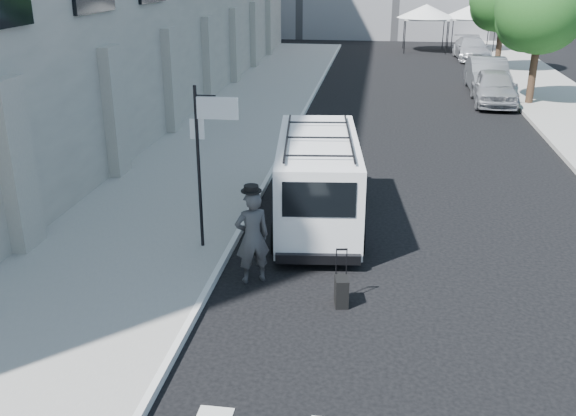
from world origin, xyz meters
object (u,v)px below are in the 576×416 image
(cargo_van, at_px, (318,179))
(parked_car_a, at_px, (494,87))
(parked_car_b, at_px, (487,75))
(parked_car_c, at_px, (471,49))
(suitcase, at_px, (341,291))
(businessman, at_px, (252,237))

(cargo_van, bearing_deg, parked_car_a, 60.59)
(parked_car_b, xyz_separation_m, parked_car_c, (0.60, 11.15, -0.11))
(parked_car_c, bearing_deg, parked_car_a, -95.10)
(suitcase, bearing_deg, parked_car_b, 66.10)
(cargo_van, xyz_separation_m, parked_car_a, (6.38, 14.85, -0.35))
(businessman, relative_size, parked_car_c, 0.39)
(parked_car_a, distance_m, parked_car_b, 2.97)
(businessman, height_order, cargo_van, cargo_van)
(cargo_van, bearing_deg, parked_car_b, 63.81)
(parked_car_c, bearing_deg, suitcase, -102.92)
(parked_car_a, bearing_deg, businessman, -109.23)
(parked_car_a, xyz_separation_m, parked_car_c, (0.72, 14.12, -0.06))
(businessman, height_order, parked_car_a, businessman)
(parked_car_b, height_order, parked_car_c, parked_car_b)
(cargo_van, bearing_deg, businessman, -112.29)
(businessman, bearing_deg, cargo_van, -133.81)
(parked_car_a, relative_size, parked_car_c, 0.93)
(cargo_van, height_order, parked_car_b, cargo_van)
(parked_car_b, bearing_deg, businessman, -108.58)
(cargo_van, height_order, parked_car_a, cargo_van)
(suitcase, distance_m, parked_car_c, 33.55)
(parked_car_a, xyz_separation_m, parked_car_b, (0.12, 2.97, 0.05))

